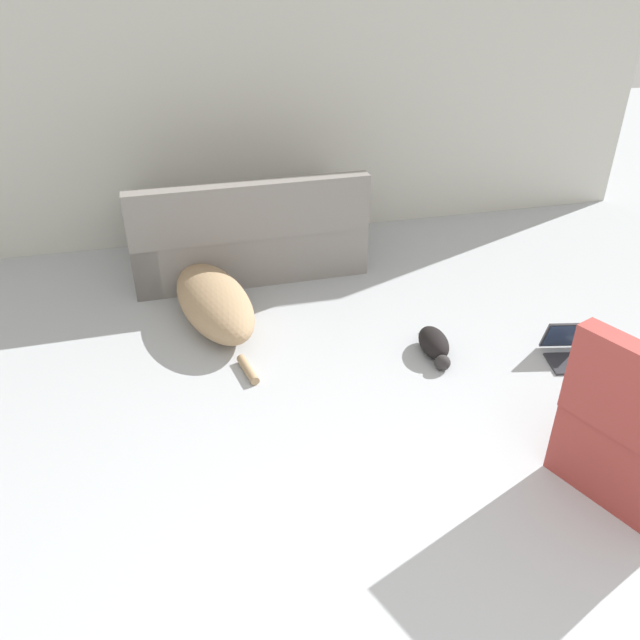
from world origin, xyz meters
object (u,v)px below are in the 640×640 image
at_px(cat, 434,344).
at_px(couch, 247,237).
at_px(laptop_open, 567,347).
at_px(dog, 212,299).

bearing_deg(cat, couch, -142.69).
relative_size(cat, laptop_open, 1.34).
distance_m(couch, laptop_open, 2.67).
distance_m(couch, dog, 0.90).
bearing_deg(couch, laptop_open, 133.10).
height_order(dog, cat, dog).
bearing_deg(dog, cat, -131.89).
bearing_deg(laptop_open, couch, 146.17).
xyz_separation_m(dog, cat, (1.40, -0.85, -0.09)).
relative_size(couch, dog, 1.15).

